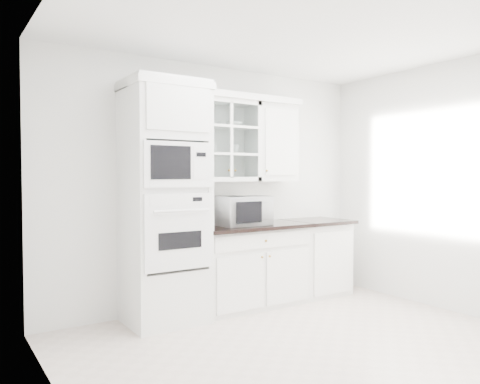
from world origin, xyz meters
TOP-DOWN VIEW (x-y plane):
  - ground at (0.00, 0.00)m, footprint 4.00×3.50m
  - room_shell at (0.00, 0.43)m, footprint 4.00×3.50m
  - oven_column at (-0.75, 1.42)m, footprint 0.76×0.68m
  - base_cabinet_run at (0.28, 1.45)m, footprint 1.32×0.67m
  - extra_base_cabinet at (1.28, 1.45)m, footprint 0.72×0.67m
  - upper_cabinet_glass at (0.03, 1.58)m, footprint 0.80×0.33m
  - upper_cabinet_solid at (0.71, 1.58)m, footprint 0.55×0.33m
  - crown_molding at (-0.07, 1.56)m, footprint 2.14×0.38m
  - countertop_microwave at (0.16, 1.40)m, footprint 0.57×0.48m
  - bowl_a at (-0.12, 1.57)m, footprint 0.20×0.20m
  - bowl_b at (0.16, 1.57)m, footprint 0.20×0.20m
  - cup_a at (-0.13, 1.58)m, footprint 0.15×0.15m
  - cup_b at (0.17, 1.59)m, footprint 0.14×0.14m

SIDE VIEW (x-z plane):
  - ground at x=0.00m, z-range 0.00..0.01m
  - base_cabinet_run at x=0.28m, z-range 0.00..0.92m
  - extra_base_cabinet at x=1.28m, z-range 0.00..0.92m
  - countertop_microwave at x=0.16m, z-range 0.92..1.24m
  - oven_column at x=-0.75m, z-range 0.00..2.40m
  - cup_a at x=-0.13m, z-range 1.71..1.80m
  - cup_b at x=0.17m, z-range 1.71..1.81m
  - room_shell at x=0.00m, z-range 0.43..3.13m
  - upper_cabinet_glass at x=0.03m, z-range 1.40..2.30m
  - upper_cabinet_solid at x=0.71m, z-range 1.40..2.30m
  - bowl_a at x=-0.12m, z-range 2.01..2.06m
  - bowl_b at x=0.16m, z-range 2.01..2.07m
  - crown_molding at x=-0.07m, z-range 2.30..2.37m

